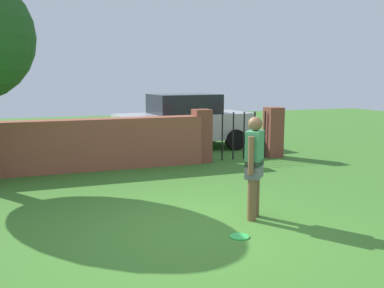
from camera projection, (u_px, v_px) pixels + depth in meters
ground_plane at (204, 232)px, 6.14m from camera, size 40.00×40.00×0.00m
brick_wall at (69, 146)px, 10.04m from camera, size 6.56×0.50×1.24m
person at (254, 163)px, 6.60m from camera, size 0.40×0.42×1.62m
fence_gate at (239, 134)px, 11.55m from camera, size 2.61×0.44×1.40m
car at (184, 122)px, 13.23m from camera, size 4.32×2.18×1.72m
frisbee_green at (240, 237)px, 5.92m from camera, size 0.27×0.27×0.02m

